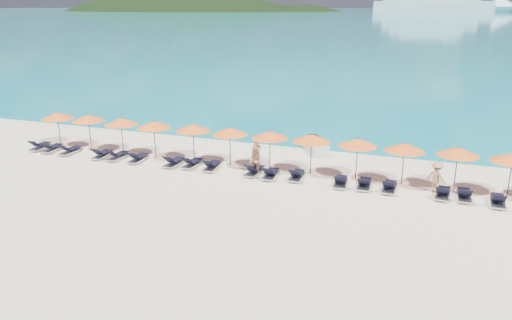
% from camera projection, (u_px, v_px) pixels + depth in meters
% --- Properties ---
extents(ground, '(1400.00, 1400.00, 0.00)m').
position_uv_depth(ground, '(234.00, 202.00, 23.49)').
color(ground, beige).
extents(sea, '(1600.00, 1300.00, 0.01)m').
position_uv_depth(sea, '(440.00, 11.00, 614.22)').
color(sea, '#1FA9B2').
rests_on(sea, ground).
extents(headland_main, '(374.00, 242.00, 126.50)m').
position_uv_depth(headland_main, '(179.00, 43.00, 617.13)').
color(headland_main, black).
rests_on(headland_main, ground).
extents(headland_small, '(162.00, 126.00, 85.50)m').
position_uv_depth(headland_small, '(300.00, 42.00, 584.68)').
color(headland_small, black).
rests_on(headland_small, ground).
extents(cruise_ship, '(149.25, 37.01, 41.12)m').
position_uv_depth(cruise_ship, '(445.00, 2.00, 534.25)').
color(cruise_ship, silver).
rests_on(cruise_ship, ground).
extents(jetski, '(2.27, 2.82, 0.96)m').
position_uv_depth(jetski, '(315.00, 146.00, 31.40)').
color(jetski, silver).
rests_on(jetski, ground).
extents(beachgoer_a, '(0.70, 0.65, 1.62)m').
position_uv_depth(beachgoer_a, '(256.00, 153.00, 28.41)').
color(beachgoer_a, tan).
rests_on(beachgoer_a, ground).
extents(beachgoer_b, '(0.88, 0.79, 1.56)m').
position_uv_depth(beachgoer_b, '(255.00, 161.00, 27.03)').
color(beachgoer_b, tan).
rests_on(beachgoer_b, ground).
extents(beachgoer_c, '(1.12, 0.92, 1.59)m').
position_uv_depth(beachgoer_c, '(436.00, 177.00, 24.48)').
color(beachgoer_c, tan).
rests_on(beachgoer_c, ground).
extents(umbrella_0, '(2.10, 2.10, 2.28)m').
position_uv_depth(umbrella_0, '(57.00, 116.00, 32.19)').
color(umbrella_0, black).
rests_on(umbrella_0, ground).
extents(umbrella_1, '(2.10, 2.10, 2.28)m').
position_uv_depth(umbrella_1, '(88.00, 118.00, 31.59)').
color(umbrella_1, black).
rests_on(umbrella_1, ground).
extents(umbrella_2, '(2.10, 2.10, 2.28)m').
position_uv_depth(umbrella_2, '(121.00, 121.00, 30.63)').
color(umbrella_2, black).
rests_on(umbrella_2, ground).
extents(umbrella_3, '(2.10, 2.10, 2.28)m').
position_uv_depth(umbrella_3, '(154.00, 125.00, 29.82)').
color(umbrella_3, black).
rests_on(umbrella_3, ground).
extents(umbrella_4, '(2.10, 2.10, 2.28)m').
position_uv_depth(umbrella_4, '(193.00, 128.00, 29.12)').
color(umbrella_4, black).
rests_on(umbrella_4, ground).
extents(umbrella_5, '(2.10, 2.10, 2.28)m').
position_uv_depth(umbrella_5, '(230.00, 131.00, 28.28)').
color(umbrella_5, black).
rests_on(umbrella_5, ground).
extents(umbrella_6, '(2.10, 2.10, 2.28)m').
position_uv_depth(umbrella_6, '(270.00, 135.00, 27.56)').
color(umbrella_6, black).
rests_on(umbrella_6, ground).
extents(umbrella_7, '(2.10, 2.10, 2.28)m').
position_uv_depth(umbrella_7, '(312.00, 138.00, 26.85)').
color(umbrella_7, black).
rests_on(umbrella_7, ground).
extents(umbrella_8, '(2.10, 2.10, 2.28)m').
position_uv_depth(umbrella_8, '(358.00, 142.00, 26.00)').
color(umbrella_8, black).
rests_on(umbrella_8, ground).
extents(umbrella_9, '(2.10, 2.10, 2.28)m').
position_uv_depth(umbrella_9, '(405.00, 147.00, 25.16)').
color(umbrella_9, black).
rests_on(umbrella_9, ground).
extents(umbrella_10, '(2.10, 2.10, 2.28)m').
position_uv_depth(umbrella_10, '(458.00, 151.00, 24.44)').
color(umbrella_10, black).
rests_on(umbrella_10, ground).
extents(lounger_0, '(0.78, 1.75, 0.66)m').
position_uv_depth(lounger_0, '(40.00, 146.00, 31.90)').
color(lounger_0, silver).
rests_on(lounger_0, ground).
extents(lounger_1, '(0.75, 1.74, 0.66)m').
position_uv_depth(lounger_1, '(52.00, 148.00, 31.47)').
color(lounger_1, silver).
rests_on(lounger_1, ground).
extents(lounger_2, '(0.65, 1.71, 0.66)m').
position_uv_depth(lounger_2, '(70.00, 150.00, 30.98)').
color(lounger_2, silver).
rests_on(lounger_2, ground).
extents(lounger_3, '(0.76, 1.75, 0.66)m').
position_uv_depth(lounger_3, '(102.00, 154.00, 30.20)').
color(lounger_3, silver).
rests_on(lounger_3, ground).
extents(lounger_4, '(0.73, 1.74, 0.66)m').
position_uv_depth(lounger_4, '(118.00, 156.00, 29.87)').
color(lounger_4, silver).
rests_on(lounger_4, ground).
extents(lounger_5, '(0.73, 1.74, 0.66)m').
position_uv_depth(lounger_5, '(138.00, 158.00, 29.43)').
color(lounger_5, silver).
rests_on(lounger_5, ground).
extents(lounger_6, '(0.69, 1.73, 0.66)m').
position_uv_depth(lounger_6, '(174.00, 162.00, 28.69)').
color(lounger_6, silver).
rests_on(lounger_6, ground).
extents(lounger_7, '(0.70, 1.73, 0.66)m').
position_uv_depth(lounger_7, '(192.00, 163.00, 28.50)').
color(lounger_7, silver).
rests_on(lounger_7, ground).
extents(lounger_8, '(0.76, 1.75, 0.66)m').
position_uv_depth(lounger_8, '(212.00, 166.00, 28.04)').
color(lounger_8, silver).
rests_on(lounger_8, ground).
extents(lounger_9, '(0.76, 1.75, 0.66)m').
position_uv_depth(lounger_9, '(254.00, 170.00, 27.21)').
color(lounger_9, silver).
rests_on(lounger_9, ground).
extents(lounger_10, '(0.70, 1.73, 0.66)m').
position_uv_depth(lounger_10, '(271.00, 173.00, 26.73)').
color(lounger_10, silver).
rests_on(lounger_10, ground).
extents(lounger_11, '(0.67, 1.72, 0.66)m').
position_uv_depth(lounger_11, '(297.00, 175.00, 26.49)').
color(lounger_11, silver).
rests_on(lounger_11, ground).
extents(lounger_12, '(0.77, 1.75, 0.66)m').
position_uv_depth(lounger_12, '(341.00, 181.00, 25.56)').
color(lounger_12, silver).
rests_on(lounger_12, ground).
extents(lounger_13, '(0.68, 1.72, 0.66)m').
position_uv_depth(lounger_13, '(364.00, 184.00, 25.23)').
color(lounger_13, silver).
rests_on(lounger_13, ground).
extents(lounger_14, '(0.66, 1.71, 0.66)m').
position_uv_depth(lounger_14, '(389.00, 186.00, 24.83)').
color(lounger_14, silver).
rests_on(lounger_14, ground).
extents(lounger_15, '(0.78, 1.75, 0.66)m').
position_uv_depth(lounger_15, '(443.00, 193.00, 24.01)').
color(lounger_15, silver).
rests_on(lounger_15, ground).
extents(lounger_16, '(0.69, 1.72, 0.66)m').
position_uv_depth(lounger_16, '(465.00, 195.00, 23.77)').
color(lounger_16, silver).
rests_on(lounger_16, ground).
extents(lounger_17, '(0.66, 1.71, 0.66)m').
position_uv_depth(lounger_17, '(498.00, 200.00, 23.10)').
color(lounger_17, silver).
rests_on(lounger_17, ground).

